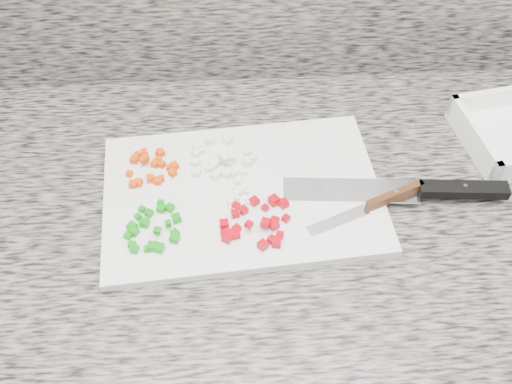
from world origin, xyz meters
TOP-DOWN VIEW (x-y plane):
  - cabinet at (0.00, 1.44)m, footprint 3.92×0.62m
  - countertop at (0.00, 1.44)m, footprint 3.96×0.64m
  - cutting_board at (-0.05, 1.45)m, footprint 0.44×0.31m
  - carrot_pile at (-0.19, 1.50)m, footprint 0.08×0.08m
  - onion_pile at (-0.09, 1.51)m, footprint 0.11×0.10m
  - green_pepper_pile at (-0.19, 1.38)m, footprint 0.08×0.10m
  - red_pepper_pile at (-0.04, 1.38)m, footprint 0.10×0.10m
  - garlic_pile at (-0.06, 1.43)m, footprint 0.04×0.06m
  - chef_knife at (0.22, 1.43)m, footprint 0.34×0.06m
  - paring_knife at (0.15, 1.41)m, footprint 0.19×0.09m

SIDE VIEW (x-z plane):
  - cabinet at x=0.00m, z-range 0.00..0.86m
  - countertop at x=0.00m, z-range 0.86..0.90m
  - cutting_board at x=-0.05m, z-range 0.90..0.91m
  - garlic_pile at x=-0.06m, z-range 0.91..0.92m
  - carrot_pile at x=-0.19m, z-range 0.91..0.93m
  - chef_knife at x=0.22m, z-range 0.91..0.93m
  - green_pepper_pile at x=-0.19m, z-range 0.91..0.93m
  - paring_knife at x=0.15m, z-range 0.91..0.93m
  - red_pepper_pile at x=-0.04m, z-range 0.91..0.93m
  - onion_pile at x=-0.09m, z-range 0.91..0.93m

